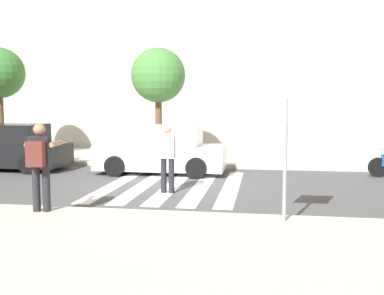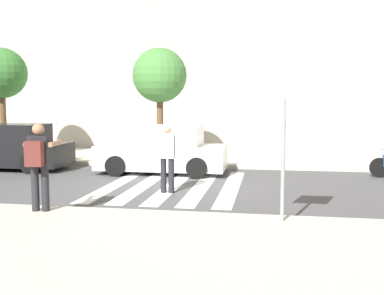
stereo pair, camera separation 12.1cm
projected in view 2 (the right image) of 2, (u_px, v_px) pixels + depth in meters
The scene contains 16 objects.
ground_plane at pixel (171, 187), 12.13m from camera, with size 120.00×120.00×0.00m, color #4C4C4F.
sidewalk_near at pixel (73, 266), 6.04m from camera, with size 60.00×6.00×0.14m, color beige.
sidewalk_far at pixel (203, 158), 18.01m from camera, with size 60.00×4.80×0.14m, color beige.
building_facade_far at pixel (216, 70), 21.96m from camera, with size 56.00×4.00×7.72m, color #ADA89E.
crosswalk_stripe_0 at pixel (117, 184), 12.59m from camera, with size 0.44×5.20×0.01m, color silver.
crosswalk_stripe_1 at pixel (145, 184), 12.46m from camera, with size 0.44×5.20×0.01m, color silver.
crosswalk_stripe_2 at pixel (173, 185), 12.33m from camera, with size 0.44×5.20×0.01m, color silver.
crosswalk_stripe_3 at pixel (202, 186), 12.19m from camera, with size 0.44×5.20×0.01m, color silver.
crosswalk_stripe_4 at pixel (231, 187), 12.06m from camera, with size 0.44×5.20×0.01m, color silver.
stop_sign at pixel (284, 118), 7.90m from camera, with size 0.76×0.08×2.55m.
photographer_with_backpack at pixel (39, 159), 8.71m from camera, with size 0.64×0.89×1.72m.
pedestrian_crossing at pixel (167, 154), 11.24m from camera, with size 0.58×0.25×1.72m.
parked_car_black at pixel (10, 148), 15.35m from camera, with size 4.10×1.92×1.55m.
parked_car_white at pixel (163, 151), 14.44m from camera, with size 4.10×1.92×1.55m.
street_tree_west at pixel (1, 74), 17.44m from camera, with size 1.96×1.96×4.27m.
street_tree_center at pixel (160, 76), 16.30m from camera, with size 1.98×1.98×4.12m.
Camera 2 is at (2.56, -11.70, 2.25)m, focal length 42.00 mm.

